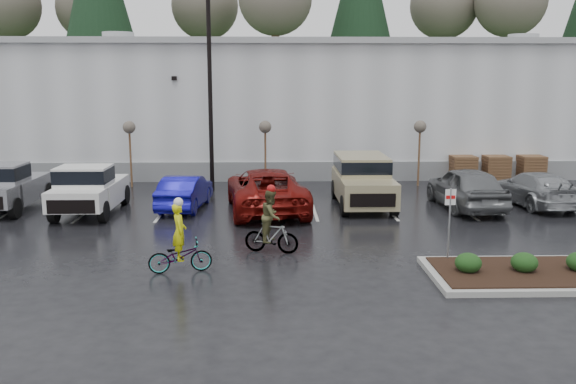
{
  "coord_description": "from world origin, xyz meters",
  "views": [
    {
      "loc": [
        -1.18,
        -16.34,
        5.23
      ],
      "look_at": [
        -0.63,
        4.55,
        1.3
      ],
      "focal_mm": 38.0,
      "sensor_mm": 36.0,
      "label": 1
    }
  ],
  "objects_px": {
    "sapling_west": "(129,131)",
    "pickup_silver": "(9,185)",
    "car_red": "(266,190)",
    "fire_lane_sign": "(450,216)",
    "sapling_mid": "(265,131)",
    "car_blue": "(185,192)",
    "pickup_white": "(92,187)",
    "car_grey": "(466,188)",
    "sapling_east": "(420,130)",
    "car_far_silver": "(535,189)",
    "lamppost": "(210,67)",
    "pallet_stack_b": "(496,169)",
    "suv_tan": "(363,181)",
    "cyclist_hivis": "(180,249)",
    "pallet_stack_c": "(531,169)",
    "pallet_stack_a": "(463,169)",
    "cyclist_olive": "(271,228)"
  },
  "relations": [
    {
      "from": "pickup_silver",
      "to": "car_blue",
      "type": "height_order",
      "value": "pickup_silver"
    },
    {
      "from": "pickup_silver",
      "to": "cyclist_hivis",
      "type": "bearing_deg",
      "value": -46.22
    },
    {
      "from": "fire_lane_sign",
      "to": "car_blue",
      "type": "distance_m",
      "value": 11.53
    },
    {
      "from": "sapling_west",
      "to": "pickup_silver",
      "type": "distance_m",
      "value": 6.41
    },
    {
      "from": "sapling_mid",
      "to": "pallet_stack_b",
      "type": "relative_size",
      "value": 2.37
    },
    {
      "from": "sapling_west",
      "to": "suv_tan",
      "type": "height_order",
      "value": "sapling_west"
    },
    {
      "from": "suv_tan",
      "to": "cyclist_hivis",
      "type": "bearing_deg",
      "value": -126.15
    },
    {
      "from": "pallet_stack_c",
      "to": "pallet_stack_b",
      "type": "bearing_deg",
      "value": 180.0
    },
    {
      "from": "sapling_west",
      "to": "pallet_stack_b",
      "type": "bearing_deg",
      "value": 3.14
    },
    {
      "from": "cyclist_olive",
      "to": "cyclist_hivis",
      "type": "bearing_deg",
      "value": 141.92
    },
    {
      "from": "car_red",
      "to": "suv_tan",
      "type": "bearing_deg",
      "value": -174.48
    },
    {
      "from": "pickup_silver",
      "to": "suv_tan",
      "type": "distance_m",
      "value": 14.34
    },
    {
      "from": "lamppost",
      "to": "car_red",
      "type": "relative_size",
      "value": 1.49
    },
    {
      "from": "car_blue",
      "to": "pickup_silver",
      "type": "bearing_deg",
      "value": 4.55
    },
    {
      "from": "pickup_silver",
      "to": "car_red",
      "type": "distance_m",
      "value": 10.4
    },
    {
      "from": "sapling_mid",
      "to": "car_blue",
      "type": "xyz_separation_m",
      "value": [
        -3.2,
        -5.04,
        -2.04
      ]
    },
    {
      "from": "pickup_white",
      "to": "car_far_silver",
      "type": "distance_m",
      "value": 18.0
    },
    {
      "from": "pallet_stack_c",
      "to": "cyclist_olive",
      "type": "bearing_deg",
      "value": -136.58
    },
    {
      "from": "lamppost",
      "to": "sapling_east",
      "type": "bearing_deg",
      "value": 5.71
    },
    {
      "from": "lamppost",
      "to": "pickup_white",
      "type": "height_order",
      "value": "lamppost"
    },
    {
      "from": "suv_tan",
      "to": "pallet_stack_b",
      "type": "bearing_deg",
      "value": 36.98
    },
    {
      "from": "cyclist_olive",
      "to": "suv_tan",
      "type": "bearing_deg",
      "value": -13.39
    },
    {
      "from": "car_red",
      "to": "car_far_silver",
      "type": "bearing_deg",
      "value": 177.5
    },
    {
      "from": "pallet_stack_b",
      "to": "pickup_white",
      "type": "relative_size",
      "value": 0.26
    },
    {
      "from": "sapling_west",
      "to": "pickup_silver",
      "type": "bearing_deg",
      "value": -127.87
    },
    {
      "from": "pickup_white",
      "to": "sapling_east",
      "type": "bearing_deg",
      "value": 21.34
    },
    {
      "from": "pickup_white",
      "to": "car_blue",
      "type": "relative_size",
      "value": 1.25
    },
    {
      "from": "suv_tan",
      "to": "car_grey",
      "type": "height_order",
      "value": "suv_tan"
    },
    {
      "from": "car_blue",
      "to": "car_far_silver",
      "type": "relative_size",
      "value": 0.86
    },
    {
      "from": "pickup_white",
      "to": "car_grey",
      "type": "relative_size",
      "value": 1.03
    },
    {
      "from": "car_far_silver",
      "to": "cyclist_olive",
      "type": "xyz_separation_m",
      "value": [
        -10.92,
        -6.7,
        0.07
      ]
    },
    {
      "from": "lamppost",
      "to": "car_grey",
      "type": "distance_m",
      "value": 12.48
    },
    {
      "from": "pickup_silver",
      "to": "car_far_silver",
      "type": "distance_m",
      "value": 21.5
    },
    {
      "from": "pickup_white",
      "to": "car_far_silver",
      "type": "bearing_deg",
      "value": 2.47
    },
    {
      "from": "fire_lane_sign",
      "to": "pickup_silver",
      "type": "bearing_deg",
      "value": 153.02
    },
    {
      "from": "sapling_east",
      "to": "car_red",
      "type": "distance_m",
      "value": 9.48
    },
    {
      "from": "suv_tan",
      "to": "pallet_stack_c",
      "type": "bearing_deg",
      "value": 31.36
    },
    {
      "from": "sapling_east",
      "to": "lamppost",
      "type": "bearing_deg",
      "value": -174.29
    },
    {
      "from": "car_grey",
      "to": "cyclist_hivis",
      "type": "xyz_separation_m",
      "value": [
        -10.36,
        -7.99,
        -0.21
      ]
    },
    {
      "from": "pallet_stack_c",
      "to": "car_far_silver",
      "type": "relative_size",
      "value": 0.28
    },
    {
      "from": "pallet_stack_b",
      "to": "car_blue",
      "type": "bearing_deg",
      "value": -157.94
    },
    {
      "from": "pallet_stack_a",
      "to": "car_red",
      "type": "relative_size",
      "value": 0.22
    },
    {
      "from": "pallet_stack_a",
      "to": "cyclist_olive",
      "type": "relative_size",
      "value": 0.64
    },
    {
      "from": "pallet_stack_b",
      "to": "cyclist_hivis",
      "type": "bearing_deg",
      "value": -134.15
    },
    {
      "from": "sapling_west",
      "to": "pallet_stack_a",
      "type": "distance_m",
      "value": 16.66
    },
    {
      "from": "car_far_silver",
      "to": "cyclist_hivis",
      "type": "distance_m",
      "value": 15.88
    },
    {
      "from": "sapling_west",
      "to": "fire_lane_sign",
      "type": "distance_m",
      "value": 17.46
    },
    {
      "from": "pallet_stack_b",
      "to": "car_grey",
      "type": "xyz_separation_m",
      "value": [
        -3.53,
        -6.32,
        0.19
      ]
    },
    {
      "from": "lamppost",
      "to": "car_blue",
      "type": "xyz_separation_m",
      "value": [
        -0.7,
        -4.04,
        -5.0
      ]
    },
    {
      "from": "car_red",
      "to": "car_grey",
      "type": "relative_size",
      "value": 1.22
    }
  ]
}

